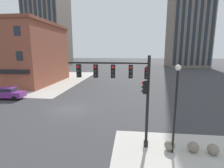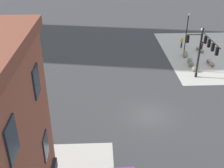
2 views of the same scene
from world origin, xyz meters
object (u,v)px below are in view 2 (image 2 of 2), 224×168
object	(u,v)px
bollard_sphere_curb_d	(185,55)
bench_mid_block	(200,49)
bollard_sphere_curb_c	(190,61)
bench_near_signal	(211,63)
street_lamp_corner_near	(200,45)
bollard_sphere_curb_e	(185,53)
bollard_sphere_curb_a	(194,69)
pedestrian_near_bench	(182,42)
street_lamp_mid_sidewalk	(187,30)
traffic_signal_main	(203,48)
bollard_sphere_curb_b	(191,64)

from	to	relation	value
bollard_sphere_curb_d	bench_mid_block	xyz separation A→B (m)	(2.22, -2.93, -0.04)
bollard_sphere_curb_c	bench_mid_block	size ratio (longest dim) A/B	0.39
bench_near_signal	street_lamp_corner_near	world-z (taller)	street_lamp_corner_near
bollard_sphere_curb_e	bollard_sphere_curb_d	bearing A→B (deg)	162.45
bollard_sphere_curb_a	pedestrian_near_bench	size ratio (longest dim) A/B	0.41
bollard_sphere_curb_e	bollard_sphere_curb_a	bearing A→B (deg)	176.66
bench_mid_block	street_lamp_mid_sidewalk	xyz separation A→B (m)	(-1.26, 2.88, 3.56)
traffic_signal_main	bench_mid_block	distance (m)	11.34
bench_near_signal	bollard_sphere_curb_b	bearing A→B (deg)	99.67
bollard_sphere_curb_e	bench_near_signal	world-z (taller)	bollard_sphere_curb_e
traffic_signal_main	street_lamp_corner_near	size ratio (longest dim) A/B	1.09
traffic_signal_main	bollard_sphere_curb_e	distance (m)	9.40
bollard_sphere_curb_e	street_lamp_corner_near	distance (m)	6.31
bollard_sphere_curb_a	bench_near_signal	distance (m)	3.54
bollard_sphere_curb_c	bollard_sphere_curb_e	xyz separation A→B (m)	(2.76, -0.13, 0.00)
bollard_sphere_curb_b	traffic_signal_main	bearing A→B (deg)	173.97
bollard_sphere_curb_c	street_lamp_mid_sidewalk	distance (m)	4.65
bollard_sphere_curb_e	pedestrian_near_bench	size ratio (longest dim) A/B	0.41
bench_mid_block	street_lamp_mid_sidewalk	world-z (taller)	street_lamp_mid_sidewalk
traffic_signal_main	street_lamp_mid_sidewalk	world-z (taller)	traffic_signal_main
bollard_sphere_curb_e	street_lamp_mid_sidewalk	distance (m)	3.54
bench_mid_block	bollard_sphere_curb_b	bearing A→B (deg)	151.20
bollard_sphere_curb_e	street_lamp_corner_near	world-z (taller)	street_lamp_corner_near
pedestrian_near_bench	street_lamp_corner_near	distance (m)	9.03
bollard_sphere_curb_c	pedestrian_near_bench	world-z (taller)	pedestrian_near_bench
traffic_signal_main	street_lamp_mid_sidewalk	xyz separation A→B (m)	(8.71, -0.61, -0.55)
bollard_sphere_curb_b	street_lamp_corner_near	bearing A→B (deg)	-169.62
bench_near_signal	bench_mid_block	xyz separation A→B (m)	(5.00, -0.13, 0.00)
bollard_sphere_curb_b	bench_near_signal	xyz separation A→B (m)	(0.49, -2.89, -0.04)
bollard_sphere_curb_a	bollard_sphere_curb_d	bearing A→B (deg)	-1.26
street_lamp_corner_near	bollard_sphere_curb_d	bearing A→B (deg)	2.12
traffic_signal_main	bollard_sphere_curb_c	bearing A→B (deg)	-6.47
bollard_sphere_curb_a	bollard_sphere_curb_d	distance (m)	4.81
bollard_sphere_curb_c	bench_mid_block	world-z (taller)	bollard_sphere_curb_c
bollard_sphere_curb_a	bollard_sphere_curb_c	distance (m)	2.73
bollard_sphere_curb_d	street_lamp_mid_sidewalk	world-z (taller)	street_lamp_mid_sidewalk
bench_mid_block	street_lamp_corner_near	size ratio (longest dim) A/B	0.31
traffic_signal_main	bench_mid_block	xyz separation A→B (m)	(9.98, -3.49, -4.11)
traffic_signal_main	street_lamp_mid_sidewalk	bearing A→B (deg)	-4.02
bollard_sphere_curb_a	bollard_sphere_curb_b	distance (m)	1.54
street_lamp_corner_near	street_lamp_mid_sidewalk	distance (m)	5.65
bollard_sphere_curb_d	street_lamp_mid_sidewalk	bearing A→B (deg)	-3.17
bollard_sphere_curb_d	bench_mid_block	world-z (taller)	bollard_sphere_curb_d
bollard_sphere_curb_c	pedestrian_near_bench	distance (m)	6.06
traffic_signal_main	bollard_sphere_curb_e	xyz separation A→B (m)	(8.44, -0.78, -4.07)
bollard_sphere_curb_c	street_lamp_corner_near	bearing A→B (deg)	-178.02
bollard_sphere_curb_a	bench_near_signal	xyz separation A→B (m)	(2.03, -2.91, -0.04)
bench_near_signal	street_lamp_corner_near	distance (m)	4.65
traffic_signal_main	bollard_sphere_curb_a	size ratio (longest dim) A/B	8.91
traffic_signal_main	bollard_sphere_curb_b	distance (m)	6.08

